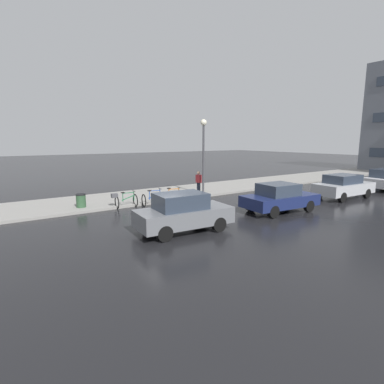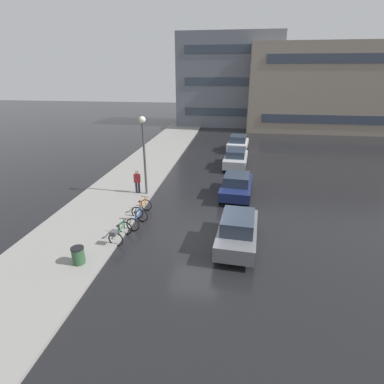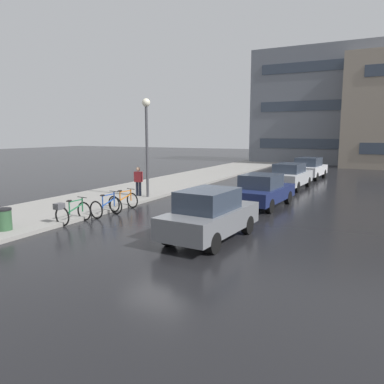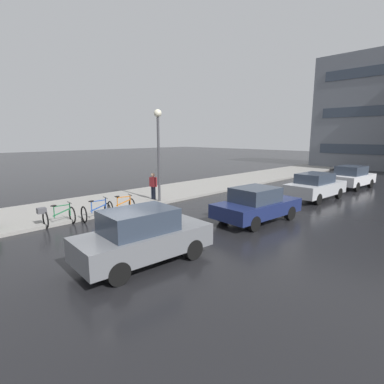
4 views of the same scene
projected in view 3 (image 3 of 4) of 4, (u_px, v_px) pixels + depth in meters
name	position (u px, v px, depth m)	size (l,w,h in m)	color
ground_plane	(162.00, 230.00, 13.46)	(140.00, 140.00, 0.00)	black
sidewalk_kerb	(163.00, 185.00, 24.94)	(4.80, 60.00, 0.14)	gray
bicycle_nearest	(70.00, 211.00, 14.33)	(0.82, 1.45, 0.97)	black
bicycle_second	(106.00, 207.00, 15.63)	(0.88, 1.24, 1.02)	black
bicycle_third	(123.00, 201.00, 17.00)	(0.92, 1.28, 0.94)	black
car_grey	(210.00, 215.00, 12.14)	(2.04, 4.22, 1.68)	slate
car_navy	(262.00, 190.00, 17.73)	(2.25, 4.37, 1.56)	navy
car_silver	(290.00, 176.00, 23.58)	(2.13, 4.43, 1.60)	#B2B5BA
car_white	(309.00, 168.00, 28.76)	(2.30, 4.13, 1.63)	silver
pedestrian	(138.00, 181.00, 19.97)	(0.42, 0.27, 1.69)	#1E2333
streetlamp	(147.00, 131.00, 19.26)	(0.42, 0.42, 5.22)	#424247
trash_bin	(4.00, 221.00, 12.90)	(0.54, 0.54, 0.90)	#2D5133
building_facade_main	(321.00, 108.00, 43.94)	(14.80, 7.58, 12.92)	slate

